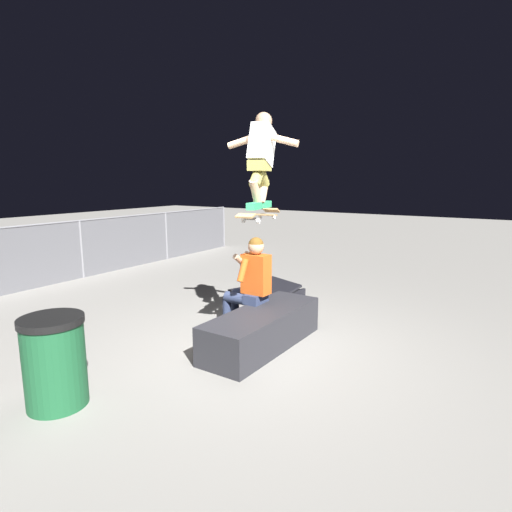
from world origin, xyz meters
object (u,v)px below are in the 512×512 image
at_px(skater_airborne, 261,156).
at_px(kicker_ramp, 267,294).
at_px(person_sitting_on_ledge, 249,282).
at_px(ledge_box_main, 262,329).
at_px(trash_bin, 55,361).
at_px(skateboard, 259,215).

bearing_deg(skater_airborne, kicker_ramp, 28.59).
xyz_separation_m(person_sitting_on_ledge, kicker_ramp, (1.60, 0.70, -0.65)).
xyz_separation_m(ledge_box_main, kicker_ramp, (1.86, 1.05, -0.17)).
relative_size(kicker_ramp, trash_bin, 1.42).
distance_m(ledge_box_main, skater_airborne, 2.05).
bearing_deg(person_sitting_on_ledge, ledge_box_main, -125.72).
relative_size(ledge_box_main, kicker_ramp, 1.54).
distance_m(ledge_box_main, trash_bin, 2.27).
bearing_deg(skateboard, person_sitting_on_ledge, 69.70).
bearing_deg(skateboard, skater_airborne, 11.92).
xyz_separation_m(ledge_box_main, person_sitting_on_ledge, (0.25, 0.35, 0.48)).
height_order(ledge_box_main, skateboard, skateboard).
distance_m(person_sitting_on_ledge, trash_bin, 2.42).
xyz_separation_m(person_sitting_on_ledge, skater_airborne, (-0.02, -0.18, 1.55)).
bearing_deg(trash_bin, skateboard, -16.86).
xyz_separation_m(skateboard, skater_airborne, (0.06, 0.01, 0.69)).
relative_size(person_sitting_on_ledge, skateboard, 1.23).
relative_size(ledge_box_main, person_sitting_on_ledge, 1.39).
relative_size(skateboard, skater_airborne, 0.93).
xyz_separation_m(skateboard, trash_bin, (-2.28, 0.69, -1.15)).
bearing_deg(person_sitting_on_ledge, trash_bin, 168.12).
height_order(skateboard, kicker_ramp, skateboard).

